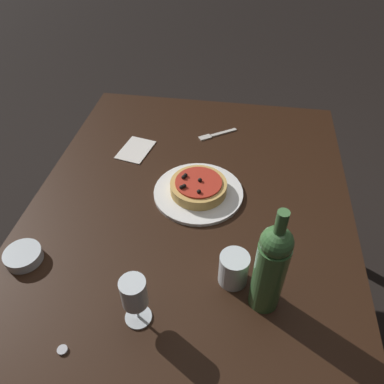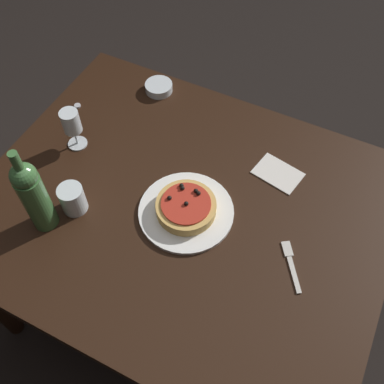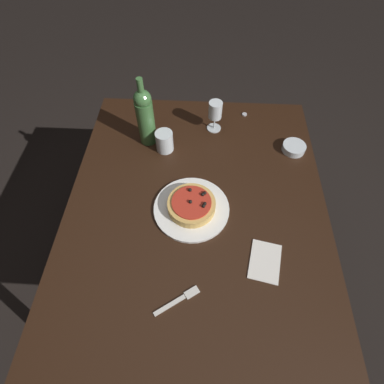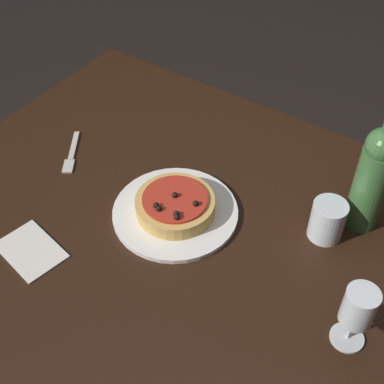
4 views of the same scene
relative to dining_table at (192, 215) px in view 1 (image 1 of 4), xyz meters
The scene contains 11 objects.
ground_plane 0.65m from the dining_table, ahead, with size 14.00×14.00×0.00m, color black.
dining_table is the anchor object (origin of this frame).
dinner_plate 0.09m from the dining_table, 38.08° to the right, with size 0.30×0.30×0.01m.
pizza 0.12m from the dining_table, 37.78° to the right, with size 0.19×0.19×0.05m.
wine_glass 0.48m from the dining_table, behind, with size 0.07×0.07×0.15m.
wine_bottle 0.47m from the dining_table, 145.47° to the right, with size 0.08×0.08×0.32m.
water_cup 0.36m from the dining_table, 152.06° to the right, with size 0.08×0.08×0.09m.
side_bowl 0.54m from the dining_table, 126.71° to the left, with size 0.10×0.10×0.03m.
fork 0.38m from the dining_table, ahead, with size 0.11×0.14×0.00m.
paper_napkin 0.35m from the dining_table, 47.94° to the left, with size 0.17×0.13×0.00m.
bottle_cap 0.59m from the dining_table, 158.40° to the left, with size 0.02×0.02×0.01m.
Camera 1 is at (-0.87, -0.14, 1.58)m, focal length 35.00 mm.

